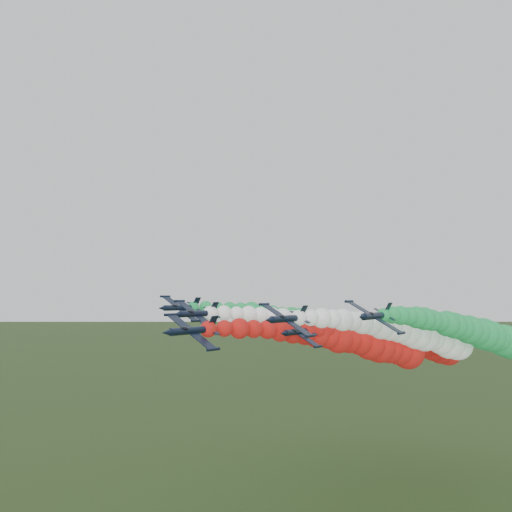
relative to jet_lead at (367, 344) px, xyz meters
The scene contains 6 objects.
jet_lead is the anchor object (origin of this frame).
jet_inner_left 15.69m from the jet_lead, 133.51° to the left, with size 18.00×84.04×15.90m.
jet_inner_right 15.54m from the jet_lead, 53.13° to the left, with size 18.48×84.52×16.38m.
jet_outer_left 28.34m from the jet_lead, 135.89° to the left, with size 18.74×84.77×16.64m.
jet_outer_right 30.33m from the jet_lead, 44.48° to the left, with size 18.68×84.71×16.58m.
jet_trail 28.43m from the jet_lead, 83.10° to the left, with size 18.73×84.76×16.63m.
Camera 1 is at (56.66, -73.43, 50.21)m, focal length 35.00 mm.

